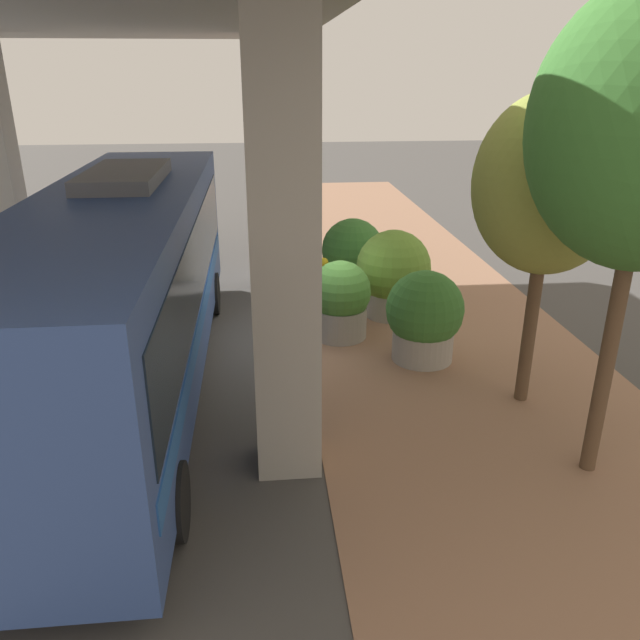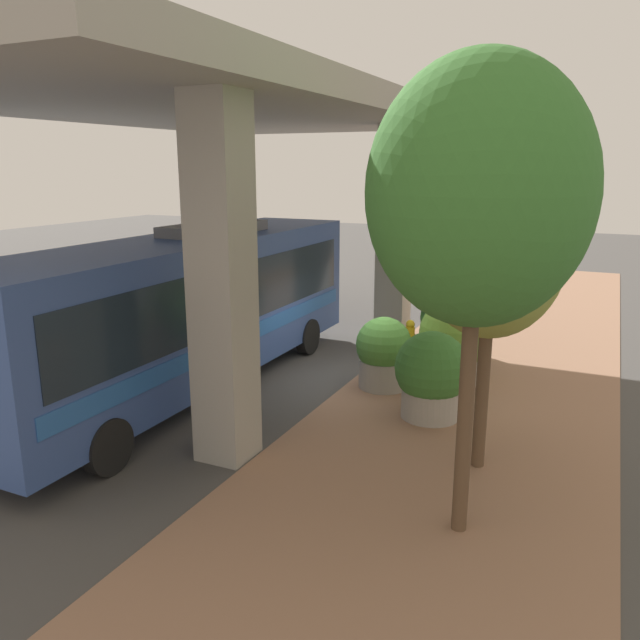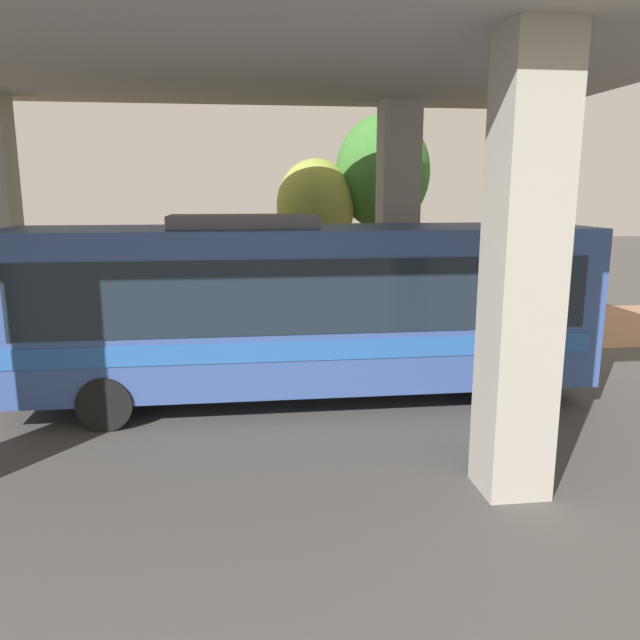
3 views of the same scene
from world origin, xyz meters
name	(u,v)px [view 2 (image 2 of 3)]	position (x,y,z in m)	size (l,w,h in m)	color
ground_plane	(350,382)	(0.00, 0.00, 0.00)	(80.00, 80.00, 0.00)	#474442
sidewalk_strip	(473,400)	(-3.00, 0.00, 0.01)	(6.00, 40.00, 0.02)	#936B51
overpass	(204,129)	(4.00, 0.00, 6.04)	(9.40, 17.26, 6.94)	#9E998E
bus	(189,304)	(3.18, 2.05, 2.06)	(2.69, 11.50, 3.81)	#334C8C
fire_hydrant	(410,339)	(-0.75, -2.41, 0.55)	(0.53, 0.25, 1.10)	gold
planter_front	(384,353)	(-0.85, 0.04, 0.85)	(1.32, 1.32, 1.72)	#9E998E
planter_middle	(450,323)	(-1.62, -3.31, 0.91)	(1.65, 1.65, 1.86)	#9E998E
planter_back	(431,376)	(-2.36, 1.35, 0.93)	(1.54, 1.54, 1.86)	#9E998E
planter_extra	(455,340)	(-2.25, -1.14, 1.04)	(1.73, 1.73, 2.06)	#9E998E
street_tree_near	(491,253)	(-3.71, 3.13, 3.78)	(2.38, 2.38, 5.23)	brown
street_tree_far	(479,194)	(-3.86, 5.24, 4.80)	(2.90, 2.90, 6.56)	brown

